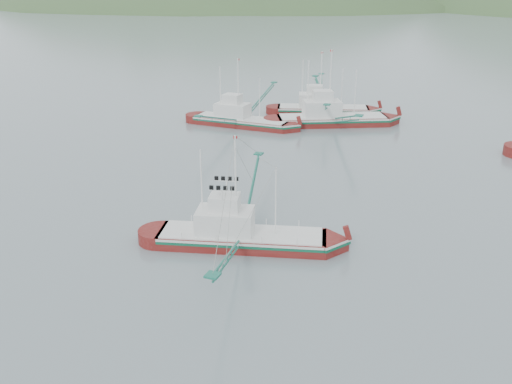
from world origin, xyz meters
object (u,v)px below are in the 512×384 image
at_px(bg_boat_left, 240,116).
at_px(bg_boat_far, 332,109).
at_px(main_boat, 240,224).
at_px(bg_boat_extra, 322,101).

bearing_deg(bg_boat_left, bg_boat_far, 25.28).
height_order(main_boat, bg_boat_extra, bg_boat_extra).
relative_size(main_boat, bg_boat_extra, 0.96).
relative_size(bg_boat_left, bg_boat_far, 0.95).
height_order(main_boat, bg_boat_left, bg_boat_left).
bearing_deg(bg_boat_far, bg_boat_left, 177.48).
xyz_separation_m(bg_boat_far, bg_boat_extra, (-3.09, 6.21, -0.41)).
bearing_deg(bg_boat_extra, bg_boat_left, -144.57).
distance_m(main_boat, bg_boat_extra, 47.04).
height_order(bg_boat_left, bg_boat_far, bg_boat_far).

